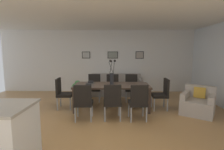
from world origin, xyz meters
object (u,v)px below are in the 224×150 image
dining_table (112,87)px  centerpiece_vase (112,75)px  bowl_near_left (88,85)px  framed_picture_left (86,55)px  bowl_near_right (91,82)px  dining_chair_head_east (162,92)px  dining_chair_near_left (83,101)px  dining_chair_far_left (112,100)px  dining_chair_mid_right (131,86)px  framed_picture_center (113,55)px  framed_picture_right (140,55)px  dining_chair_near_right (94,86)px  armchair (198,103)px  dining_chair_far_right (112,86)px  dining_chair_head_west (62,92)px  sofa (116,87)px  dining_chair_mid_left (138,101)px  potted_plant (77,88)px

dining_table → centerpiece_vase: size_ratio=2.99×
bowl_near_left → framed_picture_left: size_ratio=0.49×
bowl_near_right → dining_chair_head_east: bearing=-6.1°
dining_chair_near_left → dining_chair_far_left: bearing=4.1°
dining_table → dining_chair_near_left: 1.15m
framed_picture_left → dining_chair_mid_right: bearing=-37.6°
dining_chair_near_left → framed_picture_center: (0.68, 3.19, 1.06)m
bowl_near_right → framed_picture_right: bearing=49.1°
dining_chair_near_right → armchair: bearing=-22.8°
dining_chair_far_right → dining_table: bearing=-90.0°
armchair → dining_chair_far_right: bearing=152.6°
framed_picture_right → dining_chair_head_west: bearing=-139.1°
dining_chair_mid_right → sofa: (-0.53, 0.90, -0.23)m
dining_chair_far_left → dining_chair_mid_left: bearing=-2.1°
dining_chair_head_east → potted_plant: size_ratio=1.37×
dining_chair_far_left → dining_chair_mid_right: (0.64, 1.75, 0.00)m
framed_picture_center → framed_picture_right: framed_picture_right is taller
bowl_near_left → armchair: size_ratio=0.15×
dining_chair_far_right → dining_chair_head_east: (1.49, -0.89, 0.00)m
dining_chair_far_left → bowl_near_left: 0.98m
dining_chair_head_east → potted_plant: (-2.80, 1.16, -0.14)m
centerpiece_vase → bowl_near_left: centerpiece_vase is taller
sofa → framed_picture_left: (-1.27, 0.48, 1.29)m
dining_chair_far_right → dining_chair_mid_right: same height
dining_chair_head_east → framed_picture_left: framed_picture_left is taller
armchair → bowl_near_left: bearing=177.3°
dining_chair_mid_left → dining_chair_head_east: 1.20m
dining_chair_mid_left → potted_plant: size_ratio=1.37×
dining_chair_mid_right → armchair: (1.72, -1.25, -0.23)m
centerpiece_vase → framed_picture_right: framed_picture_right is taller
dining_chair_near_left → framed_picture_left: (-0.45, 3.19, 1.06)m
bowl_near_right → sofa: bearing=63.1°
dining_chair_head_west → sofa: 2.43m
framed_picture_left → framed_picture_right: 2.26m
dining_chair_head_east → framed_picture_right: (-0.36, 2.30, 1.06)m
dining_chair_far_left → bowl_near_right: size_ratio=5.41×
dining_table → bowl_near_left: bearing=-162.1°
centerpiece_vase → framed_picture_left: bearing=116.4°
sofa → dining_chair_far_left: bearing=-92.4°
dining_table → framed_picture_right: bearing=63.6°
dining_chair_mid_left → centerpiece_vase: centerpiece_vase is taller
dining_chair_head_east → bowl_near_right: (-2.15, 0.23, 0.27)m
bowl_near_left → sofa: (0.80, 2.01, -0.50)m
centerpiece_vase → potted_plant: (-1.31, 1.14, -0.65)m
dining_chair_near_right → potted_plant: 0.72m
dining_chair_mid_right → centerpiece_vase: 1.23m
centerpiece_vase → bowl_near_right: 0.74m
bowl_near_right → sofa: 1.84m
dining_chair_far_right → dining_chair_head_west: size_ratio=1.00×
framed_picture_center → potted_plant: size_ratio=0.65×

